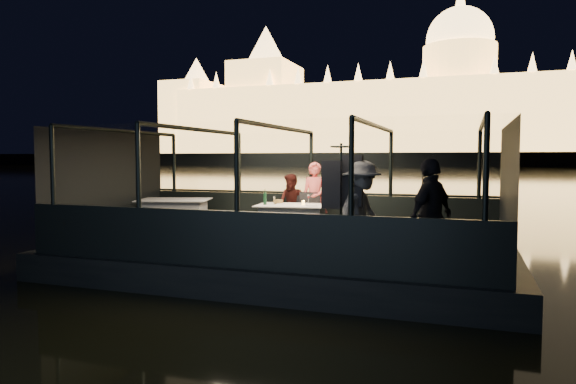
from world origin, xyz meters
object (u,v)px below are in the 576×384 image
(chair_port_left, at_px, (298,216))
(coat_stand, at_px, (341,210))
(person_man_maroon, at_px, (292,202))
(chair_port_right, at_px, (307,218))
(wine_bottle, at_px, (265,197))
(person_woman_coral, at_px, (315,203))
(dining_table_aft, at_px, (174,218))
(dining_table_central, at_px, (293,223))
(passenger_stripe, at_px, (361,213))
(passenger_dark, at_px, (431,218))

(chair_port_left, distance_m, coat_stand, 3.23)
(coat_stand, bearing_deg, person_man_maroon, 122.24)
(chair_port_right, height_order, wine_bottle, wine_bottle)
(coat_stand, distance_m, person_woman_coral, 3.07)
(person_woman_coral, bearing_deg, dining_table_aft, -170.20)
(dining_table_aft, distance_m, wine_bottle, 2.30)
(chair_port_left, bearing_deg, person_woman_coral, 0.11)
(dining_table_aft, distance_m, person_woman_coral, 3.16)
(person_man_maroon, bearing_deg, chair_port_left, -10.17)
(chair_port_left, height_order, chair_port_right, chair_port_right)
(person_woman_coral, xyz_separation_m, person_man_maroon, (-0.57, 0.07, 0.00))
(coat_stand, bearing_deg, chair_port_right, 118.11)
(chair_port_right, bearing_deg, wine_bottle, -141.47)
(dining_table_central, distance_m, coat_stand, 2.58)
(dining_table_central, xyz_separation_m, chair_port_right, (0.17, 0.45, 0.06))
(coat_stand, height_order, person_woman_coral, coat_stand)
(wine_bottle, bearing_deg, dining_table_central, 18.76)
(coat_stand, bearing_deg, dining_table_aft, 155.08)
(chair_port_right, bearing_deg, dining_table_aft, -173.43)
(chair_port_left, relative_size, person_woman_coral, 0.54)
(person_woman_coral, relative_size, passenger_stripe, 0.97)
(person_woman_coral, xyz_separation_m, passenger_stripe, (1.56, -2.69, 0.10))
(dining_table_aft, xyz_separation_m, passenger_dark, (5.68, -2.21, 0.47))
(passenger_stripe, height_order, passenger_dark, passenger_dark)
(dining_table_aft, relative_size, passenger_dark, 0.89)
(wine_bottle, bearing_deg, person_woman_coral, 49.71)
(chair_port_right, bearing_deg, dining_table_central, -114.06)
(person_woman_coral, height_order, wine_bottle, person_woman_coral)
(passenger_stripe, bearing_deg, dining_table_central, 62.64)
(passenger_dark, bearing_deg, dining_table_aft, -83.96)
(dining_table_central, relative_size, person_man_maroon, 1.06)
(dining_table_aft, distance_m, person_man_maroon, 2.65)
(dining_table_central, relative_size, wine_bottle, 4.60)
(dining_table_aft, relative_size, coat_stand, 0.78)
(dining_table_central, distance_m, person_woman_coral, 0.88)
(chair_port_right, distance_m, passenger_dark, 3.87)
(passenger_stripe, bearing_deg, person_woman_coral, 49.49)
(passenger_dark, relative_size, wine_bottle, 5.47)
(person_man_maroon, relative_size, passenger_stripe, 0.81)
(dining_table_aft, relative_size, wine_bottle, 4.86)
(coat_stand, xyz_separation_m, wine_bottle, (-2.04, 1.86, 0.02))
(passenger_dark, bearing_deg, chair_port_right, -107.51)
(coat_stand, bearing_deg, passenger_stripe, 18.32)
(person_woman_coral, bearing_deg, passenger_dark, -54.00)
(dining_table_central, xyz_separation_m, passenger_dark, (2.90, -2.26, 0.47))
(dining_table_central, bearing_deg, chair_port_left, 99.45)
(chair_port_left, xyz_separation_m, chair_port_right, (0.29, -0.26, 0.00))
(dining_table_central, relative_size, passenger_dark, 0.84)
(person_man_maroon, relative_size, passenger_dark, 0.80)
(dining_table_aft, xyz_separation_m, person_woman_coral, (3.03, 0.81, 0.36))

